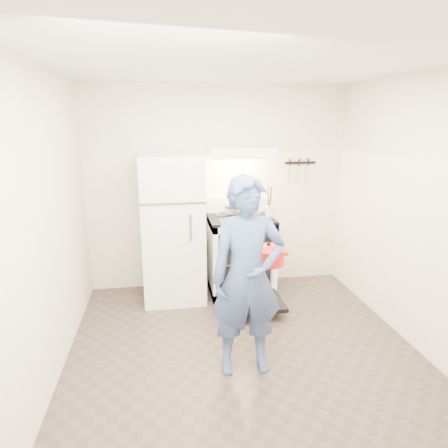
{
  "coord_description": "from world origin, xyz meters",
  "views": [
    {
      "loc": [
        -0.7,
        -3.06,
        2.09
      ],
      "look_at": [
        -0.05,
        1.0,
        1.0
      ],
      "focal_mm": 32.0,
      "sensor_mm": 36.0,
      "label": 1
    }
  ],
  "objects": [
    {
      "name": "floor",
      "position": [
        0.0,
        0.0,
        0.0
      ],
      "size": [
        3.6,
        3.6,
        0.0
      ],
      "primitive_type": "plane",
      "color": "#493A33",
      "rests_on": "ground"
    },
    {
      "name": "back_wall",
      "position": [
        0.0,
        1.8,
        1.25
      ],
      "size": [
        3.2,
        0.02,
        2.5
      ],
      "primitive_type": "cube",
      "color": "beige",
      "rests_on": "ground"
    },
    {
      "name": "refrigerator",
      "position": [
        -0.58,
        1.45,
        0.85
      ],
      "size": [
        0.7,
        0.7,
        1.7
      ],
      "primitive_type": "cube",
      "color": "white",
      "rests_on": "floor"
    },
    {
      "name": "stove_body",
      "position": [
        0.23,
        1.48,
        0.46
      ],
      "size": [
        0.76,
        0.65,
        0.92
      ],
      "primitive_type": "cube",
      "color": "white",
      "rests_on": "floor"
    },
    {
      "name": "cooktop",
      "position": [
        0.23,
        1.48,
        0.94
      ],
      "size": [
        0.76,
        0.65,
        0.03
      ],
      "primitive_type": "cube",
      "color": "black",
      "rests_on": "stove_body"
    },
    {
      "name": "backsplash",
      "position": [
        0.23,
        1.76,
        1.05
      ],
      "size": [
        0.76,
        0.07,
        0.2
      ],
      "primitive_type": "cube",
      "color": "white",
      "rests_on": "cooktop"
    },
    {
      "name": "oven_door",
      "position": [
        0.23,
        0.88,
        0.12
      ],
      "size": [
        0.7,
        0.54,
        0.04
      ],
      "primitive_type": "cube",
      "color": "black",
      "rests_on": "floor"
    },
    {
      "name": "oven_rack",
      "position": [
        0.23,
        1.48,
        0.44
      ],
      "size": [
        0.6,
        0.52,
        0.01
      ],
      "primitive_type": "cube",
      "color": "slate",
      "rests_on": "stove_body"
    },
    {
      "name": "range_hood",
      "position": [
        0.23,
        1.55,
        1.71
      ],
      "size": [
        0.76,
        0.5,
        0.12
      ],
      "primitive_type": "cube",
      "color": "white",
      "rests_on": "back_wall"
    },
    {
      "name": "knife_strip",
      "position": [
        1.05,
        1.79,
        1.55
      ],
      "size": [
        0.4,
        0.02,
        0.03
      ],
      "primitive_type": "cube",
      "color": "black",
      "rests_on": "back_wall"
    },
    {
      "name": "pizza_stone",
      "position": [
        0.21,
        1.39,
        0.45
      ],
      "size": [
        0.3,
        0.3,
        0.02
      ],
      "primitive_type": "cylinder",
      "color": "#896C4B",
      "rests_on": "oven_rack"
    },
    {
      "name": "tea_kettle",
      "position": [
        0.14,
        1.56,
        1.1
      ],
      "size": [
        0.25,
        0.21,
        0.3
      ],
      "primitive_type": null,
      "color": "silver",
      "rests_on": "cooktop"
    },
    {
      "name": "utensil_jar",
      "position": [
        0.53,
        1.3,
        1.05
      ],
      "size": [
        0.1,
        0.1,
        0.13
      ],
      "primitive_type": "cylinder",
      "rotation": [
        0.0,
        0.0,
        0.08
      ],
      "color": "silver",
      "rests_on": "cooktop"
    },
    {
      "name": "person",
      "position": [
        -0.03,
        -0.1,
        0.84
      ],
      "size": [
        0.61,
        0.41,
        1.67
      ],
      "primitive_type": "imported",
      "rotation": [
        0.0,
        0.0,
        0.01
      ],
      "color": "#354F7C",
      "rests_on": "floor"
    },
    {
      "name": "dutch_oven",
      "position": [
        0.24,
        0.25,
        0.88
      ],
      "size": [
        0.36,
        0.29,
        0.24
      ],
      "primitive_type": null,
      "color": "red",
      "rests_on": "person"
    }
  ]
}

